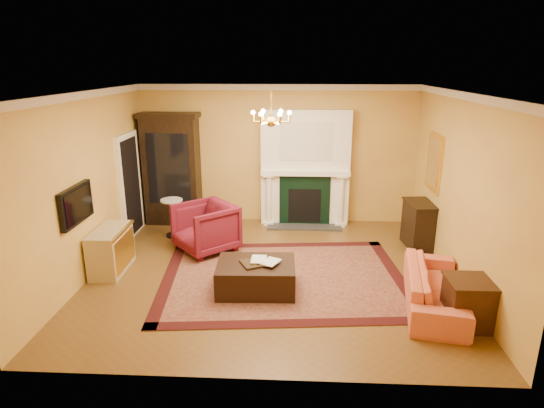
# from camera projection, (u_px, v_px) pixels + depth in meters

# --- Properties ---
(floor) EXTENTS (6.00, 5.50, 0.02)m
(floor) POSITION_uv_depth(u_px,v_px,m) (271.00, 273.00, 7.75)
(floor) COLOR brown
(floor) RESTS_ON ground
(ceiling) EXTENTS (6.00, 5.50, 0.02)m
(ceiling) POSITION_uv_depth(u_px,v_px,m) (271.00, 91.00, 6.86)
(ceiling) COLOR white
(ceiling) RESTS_ON wall_back
(wall_back) EXTENTS (6.00, 0.02, 3.00)m
(wall_back) POSITION_uv_depth(u_px,v_px,m) (278.00, 155.00, 9.94)
(wall_back) COLOR #DCBE4F
(wall_back) RESTS_ON floor
(wall_front) EXTENTS (6.00, 0.02, 3.00)m
(wall_front) POSITION_uv_depth(u_px,v_px,m) (257.00, 257.00, 4.67)
(wall_front) COLOR #DCBE4F
(wall_front) RESTS_ON floor
(wall_left) EXTENTS (0.02, 5.50, 3.00)m
(wall_left) POSITION_uv_depth(u_px,v_px,m) (88.00, 185.00, 7.45)
(wall_left) COLOR #DCBE4F
(wall_left) RESTS_ON floor
(wall_right) EXTENTS (0.02, 5.50, 3.00)m
(wall_right) POSITION_uv_depth(u_px,v_px,m) (462.00, 190.00, 7.16)
(wall_right) COLOR #DCBE4F
(wall_right) RESTS_ON floor
(fireplace) EXTENTS (1.90, 0.70, 2.50)m
(fireplace) POSITION_uv_depth(u_px,v_px,m) (305.00, 171.00, 9.82)
(fireplace) COLOR white
(fireplace) RESTS_ON wall_back
(crown_molding) EXTENTS (6.00, 5.50, 0.12)m
(crown_molding) POSITION_uv_depth(u_px,v_px,m) (274.00, 92.00, 7.79)
(crown_molding) COLOR silver
(crown_molding) RESTS_ON ceiling
(doorway) EXTENTS (0.08, 1.05, 2.10)m
(doorway) POSITION_uv_depth(u_px,v_px,m) (130.00, 186.00, 9.20)
(doorway) COLOR white
(doorway) RESTS_ON wall_left
(tv_panel) EXTENTS (0.09, 0.95, 0.58)m
(tv_panel) POSITION_uv_depth(u_px,v_px,m) (76.00, 205.00, 6.92)
(tv_panel) COLOR black
(tv_panel) RESTS_ON wall_left
(gilt_mirror) EXTENTS (0.06, 0.76, 1.05)m
(gilt_mirror) POSITION_uv_depth(u_px,v_px,m) (434.00, 162.00, 8.45)
(gilt_mirror) COLOR gold
(gilt_mirror) RESTS_ON wall_right
(chandelier) EXTENTS (0.63, 0.55, 0.53)m
(chandelier) POSITION_uv_depth(u_px,v_px,m) (271.00, 118.00, 6.98)
(chandelier) COLOR gold
(chandelier) RESTS_ON ceiling
(oriental_rug) EXTENTS (4.25, 3.35, 0.02)m
(oriental_rug) POSITION_uv_depth(u_px,v_px,m) (283.00, 278.00, 7.54)
(oriental_rug) COLOR #4F1018
(oriental_rug) RESTS_ON floor
(china_cabinet) EXTENTS (1.17, 0.56, 2.32)m
(china_cabinet) POSITION_uv_depth(u_px,v_px,m) (172.00, 172.00, 9.89)
(china_cabinet) COLOR black
(china_cabinet) RESTS_ON floor
(wingback_armchair) EXTENTS (1.34, 1.34, 1.01)m
(wingback_armchair) POSITION_uv_depth(u_px,v_px,m) (205.00, 225.00, 8.52)
(wingback_armchair) COLOR maroon
(wingback_armchair) RESTS_ON floor
(pedestal_table) EXTENTS (0.44, 0.44, 0.79)m
(pedestal_table) POSITION_uv_depth(u_px,v_px,m) (172.00, 215.00, 9.25)
(pedestal_table) COLOR black
(pedestal_table) RESTS_ON floor
(commode) EXTENTS (0.50, 1.01, 0.75)m
(commode) POSITION_uv_depth(u_px,v_px,m) (111.00, 250.00, 7.72)
(commode) COLOR #BCB489
(commode) RESTS_ON floor
(coral_sofa) EXTENTS (0.92, 2.05, 0.77)m
(coral_sofa) POSITION_uv_depth(u_px,v_px,m) (435.00, 281.00, 6.59)
(coral_sofa) COLOR #DC6145
(coral_sofa) RESTS_ON floor
(end_table) EXTENTS (0.55, 0.55, 0.64)m
(end_table) POSITION_uv_depth(u_px,v_px,m) (467.00, 304.00, 6.10)
(end_table) COLOR #381E0F
(end_table) RESTS_ON floor
(console_table) EXTENTS (0.51, 0.81, 0.86)m
(console_table) POSITION_uv_depth(u_px,v_px,m) (419.00, 225.00, 8.74)
(console_table) COLOR black
(console_table) RESTS_ON floor
(leather_ottoman) EXTENTS (1.23, 0.91, 0.45)m
(leather_ottoman) POSITION_uv_depth(u_px,v_px,m) (256.00, 276.00, 7.07)
(leather_ottoman) COLOR black
(leather_ottoman) RESTS_ON oriental_rug
(ottoman_tray) EXTENTS (0.57, 0.53, 0.03)m
(ottoman_tray) POSITION_uv_depth(u_px,v_px,m) (257.00, 263.00, 6.99)
(ottoman_tray) COLOR black
(ottoman_tray) RESTS_ON leather_ottoman
(book_a) EXTENTS (0.23, 0.03, 0.31)m
(book_a) POSITION_uv_depth(u_px,v_px,m) (251.00, 251.00, 6.98)
(book_a) COLOR gray
(book_a) RESTS_ON ottoman_tray
(book_b) EXTENTS (0.22, 0.12, 0.31)m
(book_b) POSITION_uv_depth(u_px,v_px,m) (264.00, 252.00, 6.95)
(book_b) COLOR gray
(book_b) RESTS_ON ottoman_tray
(topiary_left) EXTENTS (0.17, 0.17, 0.45)m
(topiary_left) POSITION_uv_depth(u_px,v_px,m) (273.00, 158.00, 9.73)
(topiary_left) COLOR gray
(topiary_left) RESTS_ON fireplace
(topiary_right) EXTENTS (0.14, 0.14, 0.39)m
(topiary_right) POSITION_uv_depth(u_px,v_px,m) (332.00, 160.00, 9.68)
(topiary_right) COLOR gray
(topiary_right) RESTS_ON fireplace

